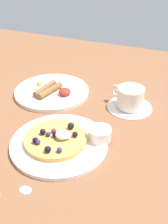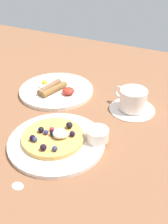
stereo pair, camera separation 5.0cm
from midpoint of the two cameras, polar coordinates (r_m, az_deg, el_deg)
ground_plane at (r=0.79m, az=-3.56°, el=-3.24°), size 2.03×1.36×0.03m
pancake_plate at (r=0.70m, az=-7.55°, el=-6.56°), size 0.25×0.25×0.01m
pancake_with_berries at (r=0.70m, az=-7.98°, el=-5.60°), size 0.16×0.16×0.03m
syrup_ramekin at (r=0.69m, az=1.35°, el=-4.70°), size 0.06×0.06×0.03m
breakfast_plate at (r=0.93m, az=-8.38°, el=4.31°), size 0.25×0.25×0.01m
fried_breakfast at (r=0.91m, az=-8.84°, el=4.79°), size 0.16×0.11×0.02m
coffee_saucer at (r=0.85m, az=7.94°, el=1.09°), size 0.14×0.14×0.01m
coffee_cup at (r=0.83m, az=8.04°, el=3.19°), size 0.11×0.08×0.06m
teaspoon at (r=0.62m, az=-18.65°, el=-16.04°), size 0.13×0.11×0.01m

